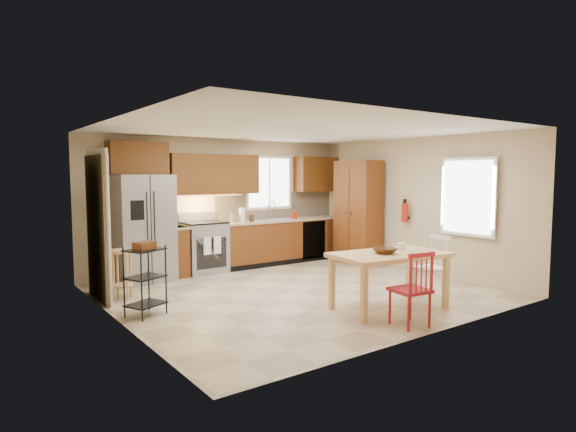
% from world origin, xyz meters
% --- Properties ---
extents(floor, '(5.50, 5.50, 0.00)m').
position_xyz_m(floor, '(0.00, 0.00, 0.00)').
color(floor, tan).
rests_on(floor, ground).
extents(ceiling, '(5.50, 5.00, 0.02)m').
position_xyz_m(ceiling, '(0.00, 0.00, 2.50)').
color(ceiling, silver).
rests_on(ceiling, ground).
extents(wall_back, '(5.50, 0.02, 2.50)m').
position_xyz_m(wall_back, '(0.00, 2.50, 1.25)').
color(wall_back, '#CCB793').
rests_on(wall_back, ground).
extents(wall_front, '(5.50, 0.02, 2.50)m').
position_xyz_m(wall_front, '(0.00, -2.50, 1.25)').
color(wall_front, '#CCB793').
rests_on(wall_front, ground).
extents(wall_left, '(0.02, 5.00, 2.50)m').
position_xyz_m(wall_left, '(-2.75, 0.00, 1.25)').
color(wall_left, '#CCB793').
rests_on(wall_left, ground).
extents(wall_right, '(0.02, 5.00, 2.50)m').
position_xyz_m(wall_right, '(2.75, 0.00, 1.25)').
color(wall_right, '#CCB793').
rests_on(wall_right, ground).
extents(refrigerator, '(0.92, 0.75, 1.82)m').
position_xyz_m(refrigerator, '(-1.70, 2.12, 0.91)').
color(refrigerator, gray).
rests_on(refrigerator, floor).
extents(range_stove, '(0.76, 0.63, 0.92)m').
position_xyz_m(range_stove, '(-0.55, 2.19, 0.46)').
color(range_stove, gray).
rests_on(range_stove, floor).
extents(base_cabinet_narrow, '(0.30, 0.60, 0.90)m').
position_xyz_m(base_cabinet_narrow, '(-1.10, 2.20, 0.45)').
color(base_cabinet_narrow, '#633112').
rests_on(base_cabinet_narrow, floor).
extents(base_cabinet_run, '(2.92, 0.60, 0.90)m').
position_xyz_m(base_cabinet_run, '(1.29, 2.20, 0.45)').
color(base_cabinet_run, '#633112').
rests_on(base_cabinet_run, floor).
extents(dishwasher, '(0.60, 0.02, 0.78)m').
position_xyz_m(dishwasher, '(1.85, 1.91, 0.45)').
color(dishwasher, black).
rests_on(dishwasher, floor).
extents(backsplash, '(2.92, 0.03, 0.55)m').
position_xyz_m(backsplash, '(1.29, 2.48, 1.18)').
color(backsplash, beige).
rests_on(backsplash, wall_back).
extents(upper_over_fridge, '(1.00, 0.35, 0.55)m').
position_xyz_m(upper_over_fridge, '(-1.70, 2.33, 2.10)').
color(upper_over_fridge, '#5F360F').
rests_on(upper_over_fridge, wall_back).
extents(upper_left_block, '(1.80, 0.35, 0.75)m').
position_xyz_m(upper_left_block, '(-0.25, 2.33, 1.83)').
color(upper_left_block, '#5F360F').
rests_on(upper_left_block, wall_back).
extents(upper_right_block, '(1.00, 0.35, 0.75)m').
position_xyz_m(upper_right_block, '(2.25, 2.33, 1.83)').
color(upper_right_block, '#5F360F').
rests_on(upper_right_block, wall_back).
extents(window_back, '(1.12, 0.04, 1.12)m').
position_xyz_m(window_back, '(1.10, 2.48, 1.65)').
color(window_back, white).
rests_on(window_back, wall_back).
extents(sink, '(0.62, 0.46, 0.16)m').
position_xyz_m(sink, '(1.10, 2.20, 0.86)').
color(sink, gray).
rests_on(sink, base_cabinet_run).
extents(undercab_glow, '(1.60, 0.30, 0.01)m').
position_xyz_m(undercab_glow, '(-0.55, 2.30, 1.43)').
color(undercab_glow, '#FFBF66').
rests_on(undercab_glow, wall_back).
extents(soap_bottle, '(0.09, 0.09, 0.19)m').
position_xyz_m(soap_bottle, '(1.48, 2.10, 1.00)').
color(soap_bottle, '#B11D0C').
rests_on(soap_bottle, base_cabinet_run).
extents(paper_towel, '(0.12, 0.12, 0.28)m').
position_xyz_m(paper_towel, '(0.25, 2.15, 1.04)').
color(paper_towel, white).
rests_on(paper_towel, base_cabinet_run).
extents(canister_steel, '(0.11, 0.11, 0.18)m').
position_xyz_m(canister_steel, '(0.05, 2.15, 0.99)').
color(canister_steel, gray).
rests_on(canister_steel, base_cabinet_run).
extents(canister_wood, '(0.10, 0.10, 0.14)m').
position_xyz_m(canister_wood, '(0.45, 2.12, 0.97)').
color(canister_wood, '#492A13').
rests_on(canister_wood, base_cabinet_run).
extents(pantry, '(0.50, 0.95, 2.10)m').
position_xyz_m(pantry, '(2.43, 1.20, 1.05)').
color(pantry, '#633112').
rests_on(pantry, floor).
extents(fire_extinguisher, '(0.12, 0.12, 0.36)m').
position_xyz_m(fire_extinguisher, '(2.63, 0.15, 1.10)').
color(fire_extinguisher, '#B11D0C').
rests_on(fire_extinguisher, wall_right).
extents(window_right, '(0.04, 1.02, 1.32)m').
position_xyz_m(window_right, '(2.68, -1.15, 1.45)').
color(window_right, white).
rests_on(window_right, wall_right).
extents(doorway, '(0.04, 0.95, 2.10)m').
position_xyz_m(doorway, '(-2.67, 1.30, 1.05)').
color(doorway, '#8C7A59').
rests_on(doorway, wall_left).
extents(dining_table, '(1.65, 1.06, 0.75)m').
position_xyz_m(dining_table, '(0.41, -1.50, 0.38)').
color(dining_table, '#DEB26F').
rests_on(dining_table, floor).
extents(chair_red, '(0.48, 0.48, 0.91)m').
position_xyz_m(chair_red, '(0.06, -2.15, 0.45)').
color(chair_red, maroon).
rests_on(chair_red, floor).
extents(chair_white, '(0.48, 0.48, 0.91)m').
position_xyz_m(chair_white, '(1.36, -1.45, 0.45)').
color(chair_white, white).
rests_on(chair_white, floor).
extents(table_bowl, '(0.35, 0.35, 0.08)m').
position_xyz_m(table_bowl, '(0.31, -1.50, 0.76)').
color(table_bowl, '#492A13').
rests_on(table_bowl, dining_table).
extents(table_jar, '(0.13, 0.13, 0.13)m').
position_xyz_m(table_jar, '(0.75, -1.40, 0.79)').
color(table_jar, white).
rests_on(table_jar, dining_table).
extents(bar_stool, '(0.39, 0.39, 0.73)m').
position_xyz_m(bar_stool, '(-2.37, 1.16, 0.36)').
color(bar_stool, '#DEB26F').
rests_on(bar_stool, floor).
extents(utility_cart, '(0.56, 0.51, 0.91)m').
position_xyz_m(utility_cart, '(-2.38, 0.12, 0.46)').
color(utility_cart, black).
rests_on(utility_cart, floor).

